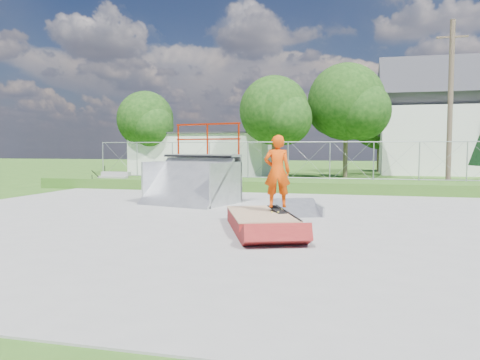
% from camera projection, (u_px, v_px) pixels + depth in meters
% --- Properties ---
extents(ground, '(120.00, 120.00, 0.00)m').
position_uv_depth(ground, '(232.00, 222.00, 12.61)').
color(ground, '#305D1A').
rests_on(ground, ground).
extents(concrete_pad, '(20.00, 16.00, 0.04)m').
position_uv_depth(concrete_pad, '(232.00, 222.00, 12.61)').
color(concrete_pad, gray).
rests_on(concrete_pad, ground).
extents(grass_berm, '(24.00, 3.00, 0.50)m').
position_uv_depth(grass_berm, '(285.00, 185.00, 21.79)').
color(grass_berm, '#305D1A').
rests_on(grass_berm, ground).
extents(grind_box, '(2.30, 3.17, 0.43)m').
position_uv_depth(grind_box, '(260.00, 222.00, 11.41)').
color(grind_box, maroon).
rests_on(grind_box, concrete_pad).
extents(quarter_pipe, '(3.45, 3.13, 2.91)m').
position_uv_depth(quarter_pipe, '(189.00, 163.00, 16.52)').
color(quarter_pipe, '#9C9EA3').
rests_on(quarter_pipe, concrete_pad).
extents(flat_bank_ramp, '(1.73, 1.79, 0.41)m').
position_uv_depth(flat_bank_ramp, '(297.00, 209.00, 13.86)').
color(flat_bank_ramp, '#9C9EA3').
rests_on(flat_bank_ramp, concrete_pad).
extents(skateboard, '(0.61, 0.79, 0.13)m').
position_uv_depth(skateboard, '(277.00, 210.00, 11.61)').
color(skateboard, black).
rests_on(skateboard, grind_box).
extents(skater, '(0.73, 0.55, 1.79)m').
position_uv_depth(skater, '(277.00, 174.00, 11.55)').
color(skater, '#E54306').
rests_on(skater, grind_box).
extents(concrete_stairs, '(1.50, 1.60, 0.80)m').
position_uv_depth(concrete_stairs, '(111.00, 180.00, 23.05)').
color(concrete_stairs, gray).
rests_on(concrete_stairs, ground).
extents(chain_link_fence, '(20.00, 0.06, 1.80)m').
position_uv_depth(chain_link_fence, '(288.00, 160.00, 22.67)').
color(chain_link_fence, '#9CA0A6').
rests_on(chain_link_fence, grass_berm).
extents(utility_building_flat, '(10.00, 6.00, 3.00)m').
position_uv_depth(utility_building_flat, '(205.00, 154.00, 35.73)').
color(utility_building_flat, white).
rests_on(utility_building_flat, ground).
extents(gable_house, '(8.40, 6.08, 8.94)m').
position_uv_depth(gable_house, '(436.00, 123.00, 35.34)').
color(gable_house, white).
rests_on(gable_house, ground).
extents(utility_pole, '(0.24, 0.24, 8.00)m').
position_uv_depth(utility_pole, '(450.00, 106.00, 22.14)').
color(utility_pole, brown).
rests_on(utility_pole, ground).
extents(tree_left_near, '(4.76, 4.48, 6.65)m').
position_uv_depth(tree_left_near, '(277.00, 113.00, 30.00)').
color(tree_left_near, brown).
rests_on(tree_left_near, ground).
extents(tree_center, '(5.44, 5.12, 7.60)m').
position_uv_depth(tree_center, '(350.00, 104.00, 30.77)').
color(tree_center, brown).
rests_on(tree_center, ground).
extents(tree_left_far, '(4.42, 4.16, 6.18)m').
position_uv_depth(tree_left_far, '(147.00, 121.00, 34.38)').
color(tree_left_far, brown).
rests_on(tree_left_far, ground).
extents(tree_back_mid, '(4.08, 3.84, 5.70)m').
position_uv_depth(tree_back_mid, '(382.00, 128.00, 38.06)').
color(tree_back_mid, brown).
rests_on(tree_back_mid, ground).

